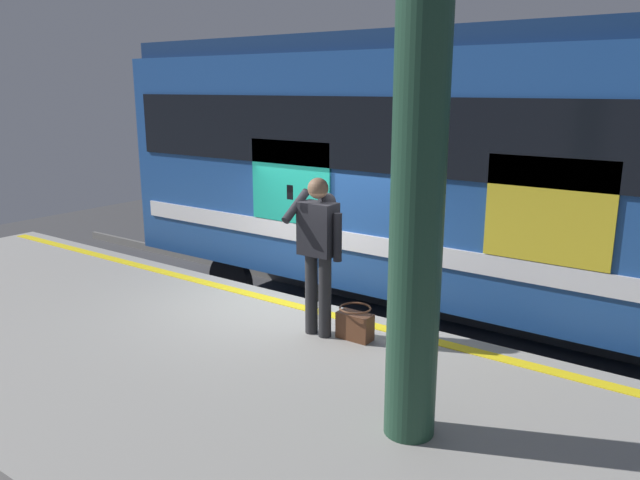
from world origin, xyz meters
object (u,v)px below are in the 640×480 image
object	(u,v)px
train_carriage	(452,162)
handbag	(355,324)
passenger	(319,244)
station_column	(416,228)

from	to	relation	value
train_carriage	handbag	xyz separation A→B (m)	(-0.12, 2.59, -1.49)
train_carriage	passenger	distance (m)	2.79
handbag	station_column	xyz separation A→B (m)	(-1.34, 1.31, 1.49)
train_carriage	station_column	bearing A→B (deg)	110.60
train_carriage	handbag	bearing A→B (deg)	92.70
train_carriage	handbag	size ratio (longest dim) A/B	25.30
passenger	station_column	world-z (taller)	station_column
train_carriage	passenger	bearing A→B (deg)	84.25
train_carriage	passenger	xyz separation A→B (m)	(0.27, 2.71, -0.62)
handbag	station_column	distance (m)	2.39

